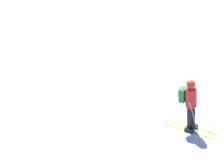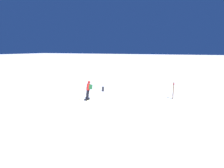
# 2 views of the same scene
# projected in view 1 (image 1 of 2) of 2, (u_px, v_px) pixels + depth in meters

# --- Properties ---
(ground_plane) EXTENTS (300.00, 300.00, 0.00)m
(ground_plane) POSITION_uv_depth(u_px,v_px,m) (191.00, 130.00, 10.01)
(ground_plane) COLOR white
(skier) EXTENTS (1.28, 1.76, 1.83)m
(skier) POSITION_uv_depth(u_px,v_px,m) (190.00, 103.00, 9.54)
(skier) COLOR yellow
(skier) RESTS_ON ground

